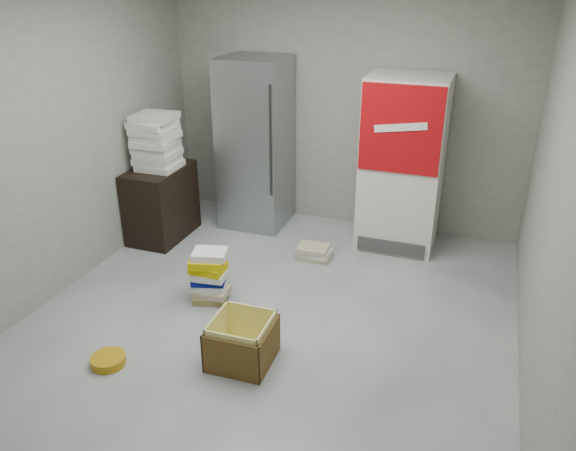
% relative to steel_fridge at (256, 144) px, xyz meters
% --- Properties ---
extents(ground, '(5.00, 5.00, 0.00)m').
position_rel_steel_fridge_xyz_m(ground, '(0.90, -2.13, -0.95)').
color(ground, '#B8B7B3').
rests_on(ground, ground).
extents(room_shell, '(4.04, 5.04, 2.82)m').
position_rel_steel_fridge_xyz_m(room_shell, '(0.90, -2.13, 0.85)').
color(room_shell, '#9A958A').
rests_on(room_shell, ground).
extents(steel_fridge, '(0.70, 0.72, 1.90)m').
position_rel_steel_fridge_xyz_m(steel_fridge, '(0.00, 0.00, 0.00)').
color(steel_fridge, '#A2A5A9').
rests_on(steel_fridge, ground).
extents(coke_cooler, '(0.80, 0.73, 1.80)m').
position_rel_steel_fridge_xyz_m(coke_cooler, '(1.65, -0.01, -0.05)').
color(coke_cooler, silver).
rests_on(coke_cooler, ground).
extents(wood_shelf, '(0.50, 0.80, 0.80)m').
position_rel_steel_fridge_xyz_m(wood_shelf, '(-0.83, -0.73, -0.55)').
color(wood_shelf, black).
rests_on(wood_shelf, ground).
extents(supply_box_stack, '(0.44, 0.45, 0.58)m').
position_rel_steel_fridge_xyz_m(supply_box_stack, '(-0.82, -0.73, 0.14)').
color(supply_box_stack, silver).
rests_on(supply_box_stack, wood_shelf).
extents(phonebook_stack_main, '(0.37, 0.32, 0.50)m').
position_rel_steel_fridge_xyz_m(phonebook_stack_main, '(0.28, -1.76, -0.70)').
color(phonebook_stack_main, olive).
rests_on(phonebook_stack_main, ground).
extents(phonebook_stack_side, '(0.34, 0.27, 0.14)m').
position_rel_steel_fridge_xyz_m(phonebook_stack_side, '(0.92, -0.68, -0.88)').
color(phonebook_stack_side, tan).
rests_on(phonebook_stack_side, ground).
extents(cardboard_box, '(0.47, 0.47, 0.37)m').
position_rel_steel_fridge_xyz_m(cardboard_box, '(0.90, -2.46, -0.80)').
color(cardboard_box, yellow).
rests_on(cardboard_box, ground).
extents(bucket_lid, '(0.32, 0.32, 0.07)m').
position_rel_steel_fridge_xyz_m(bucket_lid, '(-0.04, -2.85, -0.92)').
color(bucket_lid, '#BB820F').
rests_on(bucket_lid, ground).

